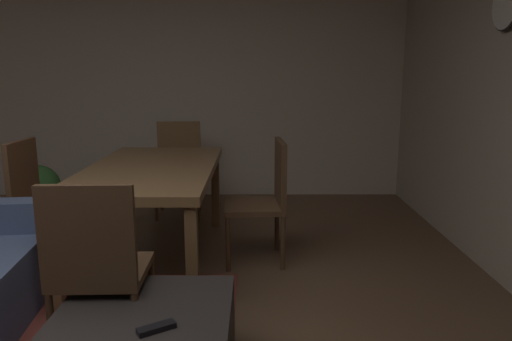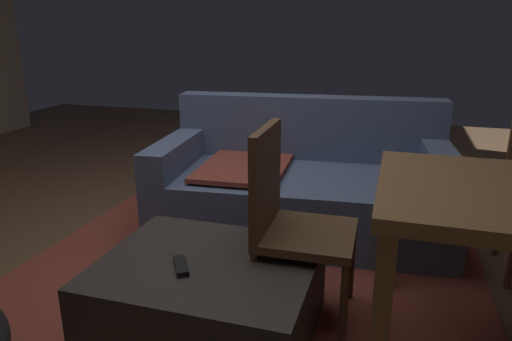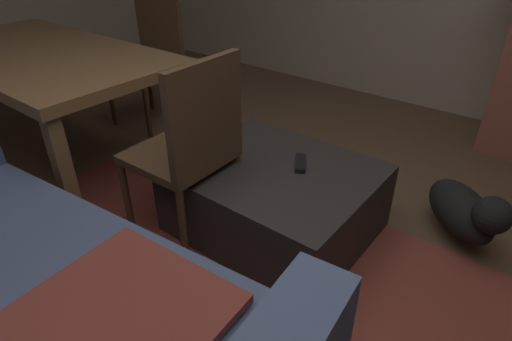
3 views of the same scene
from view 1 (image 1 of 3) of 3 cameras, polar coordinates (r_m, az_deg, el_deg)
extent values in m
cube|color=beige|center=(5.65, -11.32, 10.33)|extent=(0.12, 6.03, 2.63)
cube|color=black|center=(2.11, -11.84, -17.98)|extent=(0.13, 0.16, 0.02)
cube|color=brown|center=(3.62, -12.43, 0.05)|extent=(1.81, 0.93, 0.06)
cube|color=brown|center=(3.07, -22.98, -9.92)|extent=(0.07, 0.07, 0.68)
cube|color=brown|center=(4.60, -14.96, -2.36)|extent=(0.07, 0.07, 0.68)
cube|color=brown|center=(2.86, -7.65, -10.65)|extent=(0.07, 0.07, 0.68)
cube|color=brown|center=(4.46, -4.88, -2.43)|extent=(0.07, 0.07, 0.68)
cube|color=brown|center=(4.84, -9.32, -0.34)|extent=(0.47, 0.47, 0.04)
cube|color=brown|center=(4.99, -9.19, 3.06)|extent=(0.07, 0.44, 0.48)
cylinder|color=brown|center=(4.68, -7.02, -3.51)|extent=(0.04, 0.04, 0.41)
cylinder|color=brown|center=(4.72, -11.88, -3.54)|extent=(0.04, 0.04, 0.41)
cylinder|color=brown|center=(5.07, -6.76, -2.33)|extent=(0.04, 0.04, 0.41)
cylinder|color=brown|center=(5.10, -11.25, -2.37)|extent=(0.04, 0.04, 0.41)
cube|color=brown|center=(3.92, -23.25, -3.97)|extent=(0.44, 0.44, 0.04)
cube|color=brown|center=(3.95, -26.22, -0.24)|extent=(0.44, 0.04, 0.48)
cylinder|color=brown|center=(4.09, -19.31, -6.34)|extent=(0.04, 0.04, 0.41)
cylinder|color=brown|center=(3.73, -21.33, -8.19)|extent=(0.04, 0.04, 0.41)
cylinder|color=brown|center=(4.24, -24.44, -6.11)|extent=(0.04, 0.04, 0.41)
cylinder|color=brown|center=(3.90, -26.87, -7.85)|extent=(0.04, 0.04, 0.41)
cube|color=#513823|center=(2.59, -17.83, -11.43)|extent=(0.45, 0.45, 0.04)
cube|color=#513823|center=(2.32, -19.60, -7.40)|extent=(0.05, 0.44, 0.48)
cylinder|color=#513823|center=(2.91, -20.34, -13.80)|extent=(0.04, 0.04, 0.41)
cylinder|color=#513823|center=(2.81, -12.35, -14.25)|extent=(0.04, 0.04, 0.41)
cylinder|color=#513823|center=(2.58, -23.26, -17.49)|extent=(0.04, 0.04, 0.41)
cylinder|color=#513823|center=(2.47, -14.13, -18.26)|extent=(0.04, 0.04, 0.41)
cube|color=#513823|center=(3.61, -0.27, -4.30)|extent=(0.47, 0.47, 0.04)
cube|color=#513823|center=(3.56, 2.94, -0.21)|extent=(0.44, 0.07, 0.48)
cylinder|color=#513823|center=(3.48, -3.37, -8.82)|extent=(0.04, 0.04, 0.41)
cylinder|color=#513823|center=(3.86, -3.44, -6.75)|extent=(0.04, 0.04, 0.41)
cylinder|color=#513823|center=(3.51, 3.26, -8.67)|extent=(0.04, 0.04, 0.41)
cylinder|color=#513823|center=(3.88, 2.51, -6.63)|extent=(0.04, 0.04, 0.41)
cylinder|color=brown|center=(4.98, -24.31, -4.82)|extent=(0.21, 0.21, 0.20)
ellipsoid|color=#387233|center=(4.91, -24.56, -1.94)|extent=(0.39, 0.39, 0.43)
cylinder|color=silver|center=(3.68, 27.80, 17.20)|extent=(0.32, 0.03, 0.32)
torus|color=black|center=(3.68, 27.80, 17.20)|extent=(0.35, 0.02, 0.35)
camera|label=2|loc=(2.88, 24.65, 9.39)|focal=32.72mm
camera|label=3|loc=(2.13, -66.61, 4.58)|focal=29.42mm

